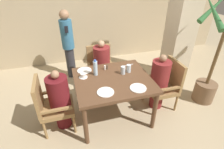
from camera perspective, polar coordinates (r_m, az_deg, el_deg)
The scene contains 22 objects.
ground_plane at distance 3.26m, azimuth 0.26°, elevation -12.76°, with size 16.00×16.00×0.00m, color tan.
wall_back at distance 4.71m, azimuth -8.32°, elevation 20.64°, with size 8.00×0.06×2.80m.
pillar_stone at distance 3.98m, azimuth 22.01°, elevation 15.99°, with size 0.48×0.48×2.70m.
dining_table at distance 2.83m, azimuth 0.30°, elevation -3.02°, with size 1.21×1.06×0.77m.
chair_left_side at distance 2.89m, azimuth -19.36°, elevation -9.07°, with size 0.51×0.51×0.92m.
diner_in_left_chair at distance 2.84m, azimuth -16.65°, elevation -7.82°, with size 0.32×0.32×1.05m.
chair_far_side at distance 3.69m, azimuth -3.76°, elevation 2.48°, with size 0.51×0.51×0.92m.
diner_in_far_chair at distance 3.52m, azimuth -3.29°, elevation 2.63°, with size 0.32×0.32×1.12m.
chair_right_side at distance 3.31m, azimuth 17.13°, elevation -2.81°, with size 0.51×0.51×0.92m.
diner_in_right_chair at distance 3.20m, azimuth 15.12°, elevation -2.28°, with size 0.32×0.32×1.08m.
standing_host at distance 4.04m, azimuth -14.14°, elevation 9.81°, with size 0.26×0.30×1.56m.
potted_palm at distance 3.64m, azimuth 29.77°, elevation 1.57°, with size 0.81×0.79×2.00m.
plate_main_left at distance 2.49m, azimuth -2.12°, elevation -5.78°, with size 0.24×0.24×0.01m.
plate_main_right at distance 3.03m, azimuth -9.00°, elevation 1.31°, with size 0.24×0.24×0.01m.
plate_dessert_center at distance 2.59m, azimuth 8.51°, elevation -4.40°, with size 0.24×0.24×0.01m.
teacup_with_saucer at distance 2.83m, azimuth -9.40°, elevation -0.43°, with size 0.14×0.14×0.07m.
water_bottle at distance 2.83m, azimuth -5.46°, elevation 2.13°, with size 0.07×0.07×0.27m.
glass_tall_near at distance 2.94m, azimuth 5.47°, elevation 1.97°, with size 0.07×0.07×0.14m.
glass_tall_mid at distance 2.88m, azimuth 3.62°, elevation 1.41°, with size 0.07×0.07×0.14m.
salt_shaker at distance 3.01m, azimuth -2.34°, elevation 2.30°, with size 0.03×0.03×0.08m.
pepper_shaker at distance 3.02m, azimuth -1.62°, elevation 2.37°, with size 0.03×0.03×0.08m.
fork_beside_plate at distance 3.19m, azimuth 5.58°, elevation 3.17°, with size 0.19×0.04×0.00m.
Camera 1 is at (-0.66, -2.23, 2.29)m, focal length 28.00 mm.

